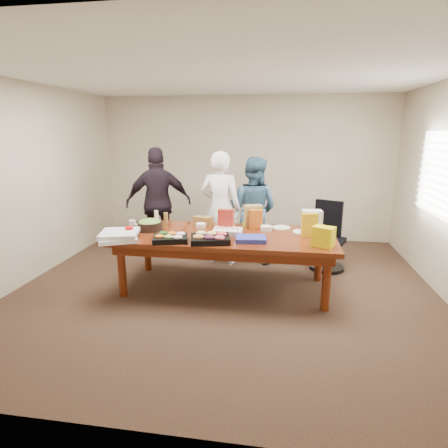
% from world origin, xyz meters
% --- Properties ---
extents(floor, '(5.50, 5.00, 0.02)m').
position_xyz_m(floor, '(0.00, 0.00, -0.01)').
color(floor, '#47301E').
rests_on(floor, ground).
extents(ceiling, '(5.50, 5.00, 0.02)m').
position_xyz_m(ceiling, '(0.00, 0.00, 2.71)').
color(ceiling, white).
rests_on(ceiling, wall_back).
extents(wall_back, '(5.50, 0.04, 2.70)m').
position_xyz_m(wall_back, '(0.00, 2.50, 1.35)').
color(wall_back, beige).
rests_on(wall_back, floor).
extents(wall_front, '(5.50, 0.04, 2.70)m').
position_xyz_m(wall_front, '(0.00, -2.50, 1.35)').
color(wall_front, beige).
rests_on(wall_front, floor).
extents(wall_left, '(0.04, 5.00, 2.70)m').
position_xyz_m(wall_left, '(-2.75, 0.00, 1.35)').
color(wall_left, beige).
rests_on(wall_left, floor).
extents(window_panel, '(0.03, 1.40, 1.10)m').
position_xyz_m(window_panel, '(2.72, 0.60, 1.50)').
color(window_panel, white).
rests_on(window_panel, wall_right).
extents(window_blinds, '(0.04, 1.36, 1.00)m').
position_xyz_m(window_blinds, '(2.68, 0.60, 1.50)').
color(window_blinds, beige).
rests_on(window_blinds, wall_right).
extents(conference_table, '(2.80, 1.20, 0.75)m').
position_xyz_m(conference_table, '(0.00, 0.00, 0.38)').
color(conference_table, '#4C1C0F').
rests_on(conference_table, floor).
extents(office_chair, '(0.66, 0.66, 0.99)m').
position_xyz_m(office_chair, '(1.42, 0.90, 0.50)').
color(office_chair, black).
rests_on(office_chair, floor).
extents(person_center, '(0.69, 0.50, 1.77)m').
position_xyz_m(person_center, '(-0.22, 0.96, 0.88)').
color(person_center, white).
rests_on(person_center, floor).
extents(person_right, '(0.96, 0.85, 1.67)m').
position_xyz_m(person_right, '(0.26, 1.18, 0.84)').
color(person_right, '#3B6485').
rests_on(person_right, floor).
extents(person_left, '(1.14, 0.75, 1.80)m').
position_xyz_m(person_left, '(-1.29, 1.16, 0.90)').
color(person_left, black).
rests_on(person_left, floor).
extents(veggie_tray, '(0.48, 0.41, 0.06)m').
position_xyz_m(veggie_tray, '(-0.61, -0.41, 0.78)').
color(veggie_tray, black).
rests_on(veggie_tray, conference_table).
extents(fruit_tray, '(0.53, 0.45, 0.07)m').
position_xyz_m(fruit_tray, '(-0.13, -0.37, 0.79)').
color(fruit_tray, black).
rests_on(fruit_tray, conference_table).
extents(sheet_cake, '(0.37, 0.28, 0.06)m').
position_xyz_m(sheet_cake, '(0.03, 0.02, 0.78)').
color(sheet_cake, white).
rests_on(sheet_cake, conference_table).
extents(salad_bowl, '(0.39, 0.39, 0.12)m').
position_xyz_m(salad_bowl, '(-1.04, 0.05, 0.81)').
color(salad_bowl, black).
rests_on(salad_bowl, conference_table).
extents(chip_bag_blue, '(0.39, 0.31, 0.05)m').
position_xyz_m(chip_bag_blue, '(0.35, -0.26, 0.78)').
color(chip_bag_blue, '#28339D').
rests_on(chip_bag_blue, conference_table).
extents(chip_bag_red, '(0.21, 0.10, 0.29)m').
position_xyz_m(chip_bag_red, '(-0.02, 0.16, 0.90)').
color(chip_bag_red, '#AB281C').
rests_on(chip_bag_red, conference_table).
extents(chip_bag_yellow, '(0.21, 0.13, 0.30)m').
position_xyz_m(chip_bag_yellow, '(1.06, 0.06, 0.90)').
color(chip_bag_yellow, gold).
rests_on(chip_bag_yellow, conference_table).
extents(chip_bag_orange, '(0.18, 0.11, 0.27)m').
position_xyz_m(chip_bag_orange, '(0.37, 0.31, 0.88)').
color(chip_bag_orange, '#CB6019').
rests_on(chip_bag_orange, conference_table).
extents(mayo_jar, '(0.09, 0.09, 0.14)m').
position_xyz_m(mayo_jar, '(0.03, 0.36, 0.82)').
color(mayo_jar, silver).
rests_on(mayo_jar, conference_table).
extents(mustard_bottle, '(0.08, 0.08, 0.19)m').
position_xyz_m(mustard_bottle, '(-0.03, 0.36, 0.84)').
color(mustard_bottle, orange).
rests_on(mustard_bottle, conference_table).
extents(dressing_bottle, '(0.06, 0.06, 0.19)m').
position_xyz_m(dressing_bottle, '(-0.90, 0.31, 0.84)').
color(dressing_bottle, olive).
rests_on(dressing_bottle, conference_table).
extents(ranch_bottle, '(0.06, 0.06, 0.18)m').
position_xyz_m(ranch_bottle, '(-1.09, 0.46, 0.84)').
color(ranch_bottle, white).
rests_on(ranch_bottle, conference_table).
extents(banana_bunch, '(0.24, 0.19, 0.07)m').
position_xyz_m(banana_bunch, '(0.30, 0.43, 0.79)').
color(banana_bunch, '#DBE914').
rests_on(banana_bunch, conference_table).
extents(bread_loaf, '(0.29, 0.17, 0.11)m').
position_xyz_m(bread_loaf, '(-0.40, 0.47, 0.80)').
color(bread_loaf, olive).
rests_on(bread_loaf, conference_table).
extents(kraft_bag, '(0.27, 0.21, 0.31)m').
position_xyz_m(kraft_bag, '(0.33, 0.42, 0.90)').
color(kraft_bag, olive).
rests_on(kraft_bag, conference_table).
extents(red_cup, '(0.11, 0.11, 0.13)m').
position_xyz_m(red_cup, '(-1.17, -0.33, 0.82)').
color(red_cup, red).
rests_on(red_cup, conference_table).
extents(clear_cup_a, '(0.08, 0.08, 0.11)m').
position_xyz_m(clear_cup_a, '(-1.17, -0.05, 0.80)').
color(clear_cup_a, white).
rests_on(clear_cup_a, conference_table).
extents(clear_cup_b, '(0.10, 0.10, 0.12)m').
position_xyz_m(clear_cup_b, '(-1.29, 0.05, 0.81)').
color(clear_cup_b, white).
rests_on(clear_cup_b, conference_table).
extents(pizza_box_lower, '(0.58, 0.58, 0.05)m').
position_xyz_m(pizza_box_lower, '(-1.26, -0.46, 0.78)').
color(pizza_box_lower, white).
rests_on(pizza_box_lower, conference_table).
extents(pizza_box_upper, '(0.53, 0.53, 0.05)m').
position_xyz_m(pizza_box_upper, '(-1.25, -0.45, 0.83)').
color(pizza_box_upper, silver).
rests_on(pizza_box_upper, pizza_box_lower).
extents(plate_a, '(0.26, 0.26, 0.01)m').
position_xyz_m(plate_a, '(1.00, 0.23, 0.76)').
color(plate_a, white).
rests_on(plate_a, conference_table).
extents(plate_b, '(0.29, 0.29, 0.02)m').
position_xyz_m(plate_b, '(0.71, 0.41, 0.76)').
color(plate_b, white).
rests_on(plate_b, conference_table).
extents(dip_bowl_a, '(0.20, 0.20, 0.06)m').
position_xyz_m(dip_bowl_a, '(0.52, 0.26, 0.78)').
color(dip_bowl_a, silver).
rests_on(dip_bowl_a, conference_table).
extents(dip_bowl_b, '(0.17, 0.17, 0.06)m').
position_xyz_m(dip_bowl_b, '(-0.39, 0.28, 0.78)').
color(dip_bowl_b, white).
rests_on(dip_bowl_b, conference_table).
extents(grocery_bag_white, '(0.27, 0.21, 0.28)m').
position_xyz_m(grocery_bag_white, '(1.11, 0.35, 0.89)').
color(grocery_bag_white, silver).
rests_on(grocery_bag_white, conference_table).
extents(grocery_bag_yellow, '(0.28, 0.25, 0.23)m').
position_xyz_m(grocery_bag_yellow, '(1.20, -0.34, 0.87)').
color(grocery_bag_yellow, '#DCC705').
rests_on(grocery_bag_yellow, conference_table).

